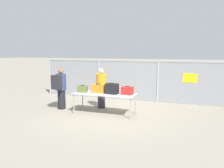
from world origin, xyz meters
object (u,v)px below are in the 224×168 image
Objects in this scene: security_worker_near at (101,88)px; suitcase_olive at (83,89)px; suitcase_red at (127,91)px; inspection_table at (104,95)px; traveler_hooded at (60,87)px; utility_trailer at (183,88)px; suitcase_black at (112,89)px; suitcase_orange at (98,89)px.

suitcase_olive is at bearing 78.83° from security_worker_near.
suitcase_olive is at bearing -174.47° from suitcase_red.
suitcase_red is at bearing 172.63° from security_worker_near.
suitcase_olive is 0.92× the size of suitcase_red.
security_worker_near is (-0.43, 0.75, 0.12)m from inspection_table.
traveler_hooded is (-2.76, -0.11, -0.01)m from suitcase_red.
suitcase_olive is 1.03m from traveler_hooded.
suitcase_red is (0.85, 0.12, 0.19)m from inspection_table.
security_worker_near is 0.45× the size of utility_trailer.
suitcase_black is 0.30× the size of traveler_hooded.
inspection_table is at bearing -14.66° from traveler_hooded.
suitcase_black is at bearing -13.73° from traveler_hooded.
traveler_hooded is at bearing 45.04° from security_worker_near.
suitcase_olive is 0.78× the size of suitcase_black.
suitcase_black is (1.16, 0.08, 0.06)m from suitcase_olive.
utility_trailer is at bearing 30.55° from traveler_hooded.
utility_trailer is (4.60, 4.60, -0.49)m from traveler_hooded.
traveler_hooded is at bearing -178.07° from suitcase_orange.
suitcase_orange is at bearing -12.53° from traveler_hooded.
suitcase_olive reaches higher than inspection_table.
suitcase_olive is at bearing -176.03° from suitcase_black.
suitcase_orange is 5.45m from utility_trailer.
suitcase_orange reaches higher than suitcase_red.
inspection_table is 5.34m from utility_trailer.
suitcase_black is at bearing 3.97° from suitcase_olive.
suitcase_olive is (-0.88, -0.05, 0.18)m from inspection_table.
inspection_table is 5.59× the size of suitcase_red.
inspection_table reaches higher than utility_trailer.
suitcase_black is 0.13× the size of utility_trailer.
suitcase_olive is at bearing -169.88° from suitcase_orange.
security_worker_near is (0.45, 0.79, -0.05)m from suitcase_olive.
suitcase_orange reaches higher than utility_trailer.
suitcase_red is at bearing -112.25° from utility_trailer.
traveler_hooded is at bearing -177.62° from suitcase_red.
traveler_hooded is (-1.63, -0.05, -0.03)m from suitcase_orange.
security_worker_near reaches higher than inspection_table.
security_worker_near reaches higher than suitcase_black.
suitcase_orange is 1.20× the size of suitcase_red.
suitcase_red reaches higher than suitcase_olive.
utility_trailer is at bearing 56.87° from suitcase_orange.
inspection_table is at bearing -173.03° from suitcase_black.
inspection_table is 0.35m from suitcase_orange.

